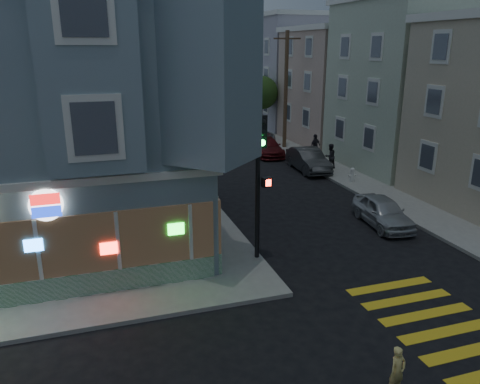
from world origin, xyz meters
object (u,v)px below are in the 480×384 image
utility_pole (286,89)px  traffic_signal (260,164)px  street_tree_near (262,93)px  running_child (397,371)px  parked_car_c (267,147)px  pedestrian_a (330,156)px  parked_car_d (256,134)px  fire_hydrant (352,174)px  parked_car_a (383,212)px  parked_car_b (308,160)px  pedestrian_b (315,146)px  street_tree_far (235,86)px

utility_pole → traffic_signal: bearing=-115.6°
street_tree_near → running_child: 34.18m
parked_car_c → traffic_signal: (-6.94, -17.22, 3.24)m
pedestrian_a → parked_car_d: pedestrian_a is taller
parked_car_d → traffic_signal: size_ratio=0.90×
running_child → parked_car_c: 25.73m
parked_car_d → fire_hydrant: (1.15, -14.08, -0.09)m
parked_car_a → parked_car_d: parked_car_d is taller
street_tree_near → parked_car_c: 8.91m
traffic_signal → fire_hydrant: (9.03, 8.34, -3.30)m
parked_car_a → traffic_signal: size_ratio=0.71×
street_tree_near → parked_car_c: street_tree_near is taller
parked_car_c → fire_hydrant: 9.12m
street_tree_near → parked_car_a: size_ratio=1.35×
street_tree_near → parked_car_d: size_ratio=1.06×
running_child → parked_car_b: parked_car_b is taller
street_tree_near → running_child: street_tree_near is taller
pedestrian_a → parked_car_b: bearing=-25.4°
pedestrian_a → pedestrian_b: 3.10m
pedestrian_b → parked_car_d: size_ratio=0.35×
utility_pole → street_tree_near: (0.20, 6.00, -0.86)m
running_child → pedestrian_b: bearing=57.0°
utility_pole → street_tree_near: bearing=88.1°
running_child → pedestrian_a: pedestrian_a is taller
street_tree_near → traffic_signal: bearing=-110.5°
street_tree_far → parked_car_a: bearing=-94.7°
parked_car_a → parked_car_b: (1.08, 10.13, 0.08)m
parked_car_a → parked_car_b: bearing=90.4°
parked_car_a → fire_hydrant: 6.82m
street_tree_far → pedestrian_b: size_ratio=3.01×
parked_car_b → traffic_signal: (-7.88, -12.02, 3.15)m
utility_pole → pedestrian_b: utility_pole is taller
pedestrian_b → traffic_signal: size_ratio=0.32×
street_tree_near → fire_hydrant: 17.13m
running_child → pedestrian_b: (9.05, 22.46, 0.41)m
pedestrian_a → parked_car_d: (-1.41, 10.77, -0.28)m
utility_pole → running_child: size_ratio=7.25×
running_child → fire_hydrant: 18.12m
street_tree_near → pedestrian_a: street_tree_near is taller
street_tree_near → parked_car_d: street_tree_near is taller
pedestrian_b → parked_car_a: pedestrian_b is taller
running_child → parked_car_d: parked_car_d is taller
pedestrian_b → parked_car_a: size_ratio=0.45×
pedestrian_a → parked_car_c: (-2.36, 5.57, -0.32)m
pedestrian_b → parked_car_a: 13.17m
pedestrian_b → parked_car_b: (-1.85, -2.71, -0.28)m
pedestrian_b → pedestrian_a: bearing=58.1°
parked_car_b → parked_car_c: 5.29m
street_tree_far → parked_car_c: (-2.44, -15.92, -3.27)m
parked_car_a → parked_car_c: parked_car_a is taller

